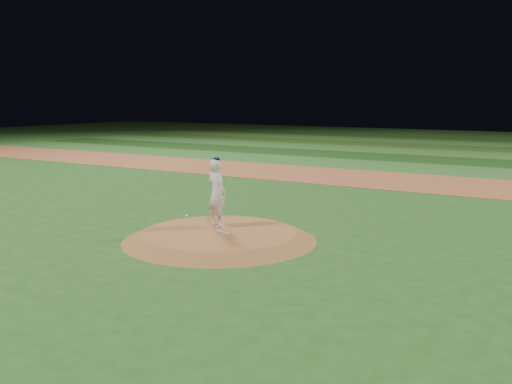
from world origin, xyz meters
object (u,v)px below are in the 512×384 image
Objects in this scene: pitching_rubber at (222,232)px; pitcher_on_mound at (217,193)px; rosin_bag at (186,216)px; pitchers_mound at (220,236)px.

pitching_rubber is 1.27m from pitcher_on_mound.
pitching_rubber is 5.00× the size of rosin_bag.
pitcher_on_mound reaches higher than pitching_rubber.
pitcher_on_mound is (1.62, -0.62, 0.98)m from rosin_bag.
pitching_rubber is at bearing -28.31° from rosin_bag.
rosin_bag is at bearing 158.98° from pitcher_on_mound.
pitcher_on_mound is (-0.45, 0.51, 1.13)m from pitchers_mound.
pitcher_on_mound is at bearing -21.02° from rosin_bag.
rosin_bag is 2.00m from pitcher_on_mound.
pitchers_mound is at bearing -48.77° from pitcher_on_mound.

